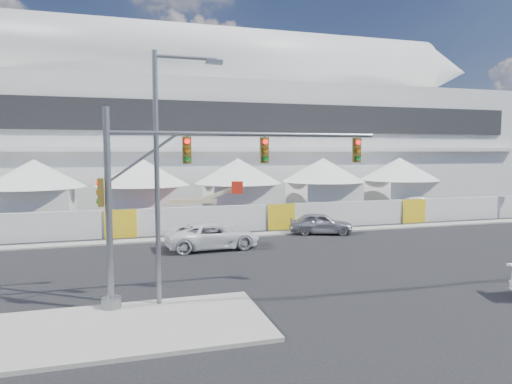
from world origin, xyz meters
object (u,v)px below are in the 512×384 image
object	(u,v)px
pickup_curb	(212,236)
traffic_mast	(173,194)
lot_car_a	(424,206)
boom_lift	(187,213)
sedan_silver	(321,223)
lot_car_b	(426,210)
streetlight_median	(163,161)

from	to	relation	value
pickup_curb	traffic_mast	distance (m)	11.21
lot_car_a	boom_lift	world-z (taller)	boom_lift
sedan_silver	lot_car_b	bearing A→B (deg)	-51.04
boom_lift	lot_car_b	bearing A→B (deg)	6.63
traffic_mast	pickup_curb	bearing A→B (deg)	70.86
pickup_curb	lot_car_a	xyz separation A→B (m)	(22.59, 9.41, -0.00)
lot_car_a	lot_car_b	size ratio (longest dim) A/B	1.23
traffic_mast	boom_lift	distance (m)	20.13
sedan_silver	traffic_mast	xyz separation A→B (m)	(-12.12, -12.74, 3.64)
lot_car_b	traffic_mast	bearing A→B (deg)	124.01
sedan_silver	boom_lift	size ratio (longest dim) A/B	0.63
sedan_silver	streetlight_median	distance (m)	18.48
sedan_silver	lot_car_a	bearing A→B (deg)	-46.57
pickup_curb	streetlight_median	size ratio (longest dim) A/B	0.61
sedan_silver	streetlight_median	world-z (taller)	streetlight_median
pickup_curb	lot_car_b	bearing A→B (deg)	-74.00
streetlight_median	lot_car_b	bearing A→B (deg)	34.90
lot_car_a	streetlight_median	bearing A→B (deg)	156.82
sedan_silver	boom_lift	distance (m)	11.22
traffic_mast	boom_lift	world-z (taller)	traffic_mast
pickup_curb	lot_car_b	distance (m)	22.86
pickup_curb	streetlight_median	world-z (taller)	streetlight_median
lot_car_a	traffic_mast	xyz separation A→B (m)	(-26.07, -19.43, 3.61)
lot_car_b	boom_lift	size ratio (longest dim) A/B	0.55
sedan_silver	lot_car_a	xyz separation A→B (m)	(13.95, 6.69, 0.03)
traffic_mast	lot_car_a	bearing A→B (deg)	36.70
streetlight_median	pickup_curb	bearing A→B (deg)	69.03
streetlight_median	traffic_mast	bearing A→B (deg)	-5.73
sedan_silver	pickup_curb	xyz separation A→B (m)	(-8.64, -2.72, 0.03)
pickup_curb	boom_lift	world-z (taller)	boom_lift
pickup_curb	boom_lift	xyz separation A→B (m)	(-0.26, 9.54, 0.15)
lot_car_b	boom_lift	xyz separation A→B (m)	(-21.78, 1.84, 0.28)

